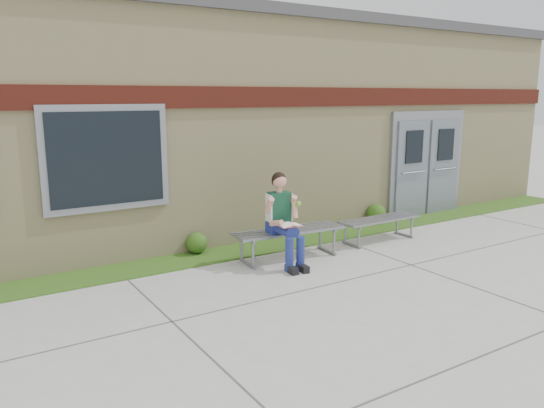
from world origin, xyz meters
TOP-DOWN VIEW (x-y plane):
  - ground at (0.00, 0.00)m, footprint 80.00×80.00m
  - grass_strip at (0.00, 2.60)m, footprint 16.00×0.80m
  - school_building at (-0.00, 5.99)m, footprint 16.20×6.22m
  - bench_left at (-0.43, 1.84)m, footprint 1.91×0.66m
  - bench_right at (1.57, 1.84)m, footprint 1.64×0.47m
  - girl at (-0.68, 1.62)m, footprint 0.52×0.90m
  - shrub_mid at (-1.61, 2.85)m, footprint 0.36×0.36m
  - shrub_east at (2.45, 2.85)m, footprint 0.40×0.40m

SIDE VIEW (x-z plane):
  - ground at x=0.00m, z-range 0.00..0.00m
  - grass_strip at x=0.00m, z-range 0.00..0.02m
  - shrub_mid at x=-1.61m, z-range 0.02..0.38m
  - shrub_east at x=2.45m, z-range 0.02..0.42m
  - bench_right at x=1.57m, z-range 0.12..0.54m
  - bench_left at x=-0.43m, z-range 0.13..0.62m
  - girl at x=-0.68m, z-range 0.03..1.49m
  - school_building at x=0.00m, z-range 0.00..4.20m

